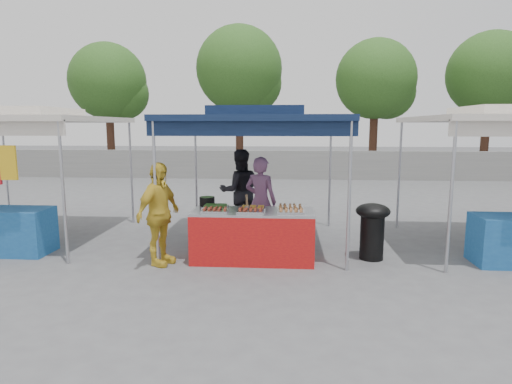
# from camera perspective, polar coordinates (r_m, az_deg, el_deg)

# --- Properties ---
(ground_plane) EXTENTS (80.00, 80.00, 0.00)m
(ground_plane) POSITION_cam_1_polar(r_m,az_deg,el_deg) (7.35, -0.35, -8.84)
(ground_plane) COLOR #535355
(back_wall) EXTENTS (40.00, 0.25, 1.20)m
(back_wall) POSITION_cam_1_polar(r_m,az_deg,el_deg) (18.06, 2.41, 3.64)
(back_wall) COLOR slate
(back_wall) RESTS_ON ground_plane
(main_canopy) EXTENTS (3.20, 3.20, 2.57)m
(main_canopy) POSITION_cam_1_polar(r_m,az_deg,el_deg) (7.97, 0.20, 9.83)
(main_canopy) COLOR #ADADB4
(main_canopy) RESTS_ON ground_plane
(neighbor_stall_left) EXTENTS (3.20, 3.20, 2.57)m
(neighbor_stall_left) POSITION_cam_1_polar(r_m,az_deg,el_deg) (9.11, -29.58, 3.71)
(neighbor_stall_left) COLOR #ADADB4
(neighbor_stall_left) RESTS_ON ground_plane
(tree_0) EXTENTS (3.55, 3.50, 6.01)m
(tree_0) POSITION_cam_1_polar(r_m,az_deg,el_deg) (21.46, -18.71, 13.39)
(tree_0) COLOR #3C2217
(tree_0) RESTS_ON ground_plane
(tree_1) EXTENTS (3.95, 3.95, 6.79)m
(tree_1) POSITION_cam_1_polar(r_m,az_deg,el_deg) (20.51, -1.82, 15.59)
(tree_1) COLOR #3C2217
(tree_1) RESTS_ON ground_plane
(tree_2) EXTENTS (3.56, 3.50, 6.02)m
(tree_2) POSITION_cam_1_polar(r_m,az_deg,el_deg) (20.25, 16.03, 13.83)
(tree_2) COLOR #3C2217
(tree_2) RESTS_ON ground_plane
(tree_3) EXTENTS (3.72, 3.69, 6.35)m
(tree_3) POSITION_cam_1_polar(r_m,az_deg,el_deg) (22.23, 29.02, 13.20)
(tree_3) COLOR #3C2217
(tree_3) RESTS_ON ground_plane
(vendor_table) EXTENTS (2.00, 0.80, 0.85)m
(vendor_table) POSITION_cam_1_polar(r_m,az_deg,el_deg) (7.14, -0.41, -5.83)
(vendor_table) COLOR #B31313
(vendor_table) RESTS_ON ground_plane
(food_tray_fl) EXTENTS (0.42, 0.30, 0.07)m
(food_tray_fl) POSITION_cam_1_polar(r_m,az_deg,el_deg) (6.87, -5.50, -2.51)
(food_tray_fl) COLOR #B9B9BD
(food_tray_fl) RESTS_ON vendor_table
(food_tray_fm) EXTENTS (0.42, 0.30, 0.07)m
(food_tray_fm) POSITION_cam_1_polar(r_m,az_deg,el_deg) (6.80, -0.74, -2.59)
(food_tray_fm) COLOR #B9B9BD
(food_tray_fm) RESTS_ON vendor_table
(food_tray_fr) EXTENTS (0.42, 0.30, 0.07)m
(food_tray_fr) POSITION_cam_1_polar(r_m,az_deg,el_deg) (6.80, 4.70, -2.63)
(food_tray_fr) COLOR #B9B9BD
(food_tray_fr) RESTS_ON vendor_table
(food_tray_bl) EXTENTS (0.42, 0.30, 0.07)m
(food_tray_bl) POSITION_cam_1_polar(r_m,az_deg,el_deg) (7.20, -5.45, -1.99)
(food_tray_bl) COLOR #B9B9BD
(food_tray_bl) RESTS_ON vendor_table
(food_tray_bm) EXTENTS (0.42, 0.30, 0.07)m
(food_tray_bm) POSITION_cam_1_polar(r_m,az_deg,el_deg) (7.09, -0.40, -2.12)
(food_tray_bm) COLOR #B9B9BD
(food_tray_bm) RESTS_ON vendor_table
(food_tray_br) EXTENTS (0.42, 0.30, 0.07)m
(food_tray_br) POSITION_cam_1_polar(r_m,az_deg,el_deg) (7.11, 4.54, -2.12)
(food_tray_br) COLOR #B9B9BD
(food_tray_br) RESTS_ON vendor_table
(cooking_pot) EXTENTS (0.26, 0.26, 0.15)m
(cooking_pot) POSITION_cam_1_polar(r_m,az_deg,el_deg) (7.50, -6.54, -1.24)
(cooking_pot) COLOR black
(cooking_pot) RESTS_ON vendor_table
(skewer_cup) EXTENTS (0.08, 0.08, 0.10)m
(skewer_cup) POSITION_cam_1_polar(r_m,az_deg,el_deg) (6.89, -1.25, -2.32)
(skewer_cup) COLOR #ADADB4
(skewer_cup) RESTS_ON vendor_table
(wok_burner) EXTENTS (0.57, 0.57, 0.96)m
(wok_burner) POSITION_cam_1_polar(r_m,az_deg,el_deg) (7.44, 15.25, -4.41)
(wok_burner) COLOR black
(wok_burner) RESTS_ON ground_plane
(crate_left) EXTENTS (0.48, 0.34, 0.29)m
(crate_left) POSITION_cam_1_polar(r_m,az_deg,el_deg) (7.87, -3.33, -6.56)
(crate_left) COLOR #123796
(crate_left) RESTS_ON ground_plane
(crate_right) EXTENTS (0.50, 0.35, 0.30)m
(crate_right) POSITION_cam_1_polar(r_m,az_deg,el_deg) (7.73, 2.36, -6.81)
(crate_right) COLOR #123796
(crate_right) RESTS_ON ground_plane
(crate_stacked) EXTENTS (0.50, 0.35, 0.30)m
(crate_stacked) POSITION_cam_1_polar(r_m,az_deg,el_deg) (7.65, 2.37, -4.66)
(crate_stacked) COLOR #123796
(crate_stacked) RESTS_ON crate_right
(vendor_woman) EXTENTS (0.71, 0.59, 1.68)m
(vendor_woman) POSITION_cam_1_polar(r_m,az_deg,el_deg) (7.93, 0.62, -1.28)
(vendor_woman) COLOR #7F5076
(vendor_woman) RESTS_ON ground_plane
(helper_man) EXTENTS (1.01, 0.88, 1.75)m
(helper_man) POSITION_cam_1_polar(r_m,az_deg,el_deg) (8.96, -2.19, 0.12)
(helper_man) COLOR black
(helper_man) RESTS_ON ground_plane
(customer_person) EXTENTS (0.74, 1.06, 1.67)m
(customer_person) POSITION_cam_1_polar(r_m,az_deg,el_deg) (7.01, -12.84, -2.90)
(customer_person) COLOR gold
(customer_person) RESTS_ON ground_plane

